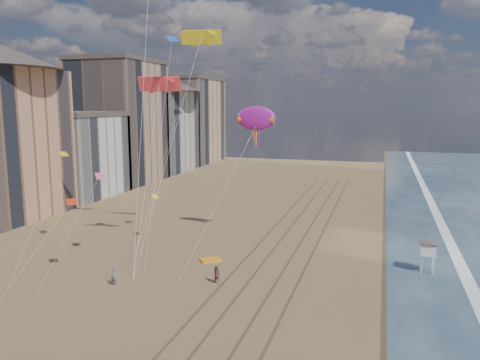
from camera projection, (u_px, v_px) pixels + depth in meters
name	position (u px, v px, depth m)	size (l,w,h in m)	color
wet_sand	(417.00, 240.00, 63.89)	(260.00, 260.00, 0.00)	#42301E
foam	(450.00, 243.00, 62.67)	(260.00, 260.00, 0.00)	white
tracks	(284.00, 251.00, 59.22)	(7.68, 120.00, 0.01)	brown
buildings	(105.00, 126.00, 104.67)	(34.72, 131.35, 29.00)	#C6B284
lifeguard_stand	(428.00, 249.00, 51.33)	(1.87, 1.87, 3.38)	silver
grounded_kite	(210.00, 260.00, 55.34)	(2.32, 1.48, 0.26)	orange
show_kite	(256.00, 119.00, 61.39)	(4.87, 8.72, 22.83)	#9F188A
kite_flyer_a	(114.00, 277.00, 47.69)	(0.68, 0.44, 1.85)	slate
kite_flyer_b	(216.00, 275.00, 48.15)	(0.92, 0.72, 1.90)	brown
parafoils	(166.00, 17.00, 55.08)	(10.96, 6.84, 15.30)	black
small_kites	(124.00, 140.00, 54.43)	(16.83, 16.14, 19.64)	red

